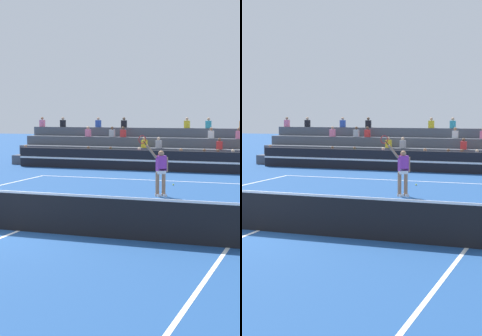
{
  "view_description": "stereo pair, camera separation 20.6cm",
  "coord_description": "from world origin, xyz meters",
  "views": [
    {
      "loc": [
        7.47,
        -12.8,
        3.11
      ],
      "look_at": [
        0.56,
        6.33,
        1.1
      ],
      "focal_mm": 60.0,
      "sensor_mm": 36.0,
      "label": 1
    },
    {
      "loc": [
        7.66,
        -12.73,
        3.11
      ],
      "look_at": [
        0.56,
        6.33,
        1.1
      ],
      "focal_mm": 60.0,
      "sensor_mm": 36.0,
      "label": 2
    }
  ],
  "objects": [
    {
      "name": "ground_plane",
      "position": [
        0.0,
        0.0,
        0.0
      ],
      "size": [
        120.0,
        120.0,
        0.0
      ],
      "primitive_type": "plane",
      "color": "navy"
    },
    {
      "name": "court_lines",
      "position": [
        0.0,
        0.0,
        0.0
      ],
      "size": [
        11.1,
        23.9,
        0.01
      ],
      "color": "white",
      "rests_on": "ground"
    },
    {
      "name": "tennis_net",
      "position": [
        0.0,
        0.0,
        0.54
      ],
      "size": [
        12.0,
        0.1,
        1.1
      ],
      "color": "black",
      "rests_on": "ground"
    },
    {
      "name": "sponsor_banner_wall",
      "position": [
        0.0,
        15.88,
        0.55
      ],
      "size": [
        18.0,
        0.26,
        1.1
      ],
      "color": "black",
      "rests_on": "ground"
    },
    {
      "name": "bleacher_stand",
      "position": [
        0.0,
        19.05,
        0.83
      ],
      "size": [
        20.26,
        3.8,
        2.83
      ],
      "color": "#4C515B",
      "rests_on": "ground"
    },
    {
      "name": "tennis_player",
      "position": [
        1.84,
        7.19,
        0.98
      ],
      "size": [
        0.98,
        0.91,
        2.35
      ],
      "color": "#9E7051",
      "rests_on": "ground"
    },
    {
      "name": "tennis_ball",
      "position": [
        1.51,
        10.42,
        0.03
      ],
      "size": [
        0.07,
        0.07,
        0.07
      ],
      "primitive_type": "sphere",
      "color": "#C6DB33",
      "rests_on": "ground"
    }
  ]
}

